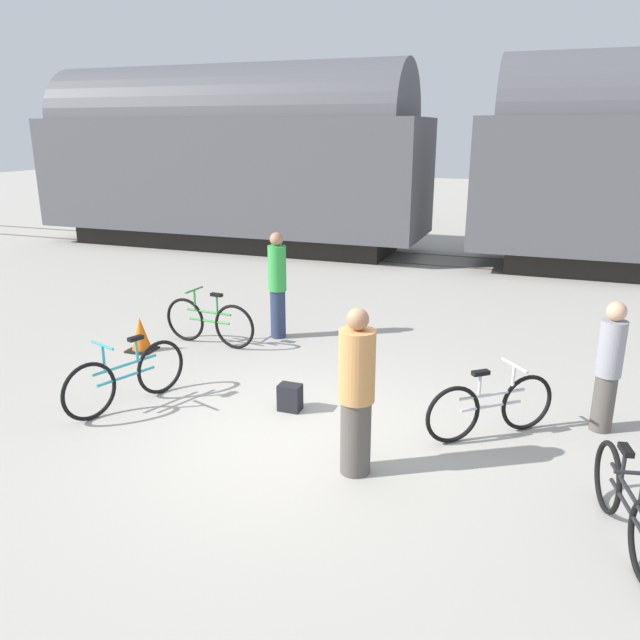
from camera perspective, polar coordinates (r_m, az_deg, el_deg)
ground_plane at (r=7.32m, az=-2.38°, el=-10.43°), size 80.00×80.00×0.00m
freight_train at (r=16.79m, az=11.90°, el=14.29°), size 24.21×3.09×5.14m
rail_near at (r=16.41m, az=10.96°, el=4.90°), size 36.21×0.07×0.01m
rail_far at (r=17.81m, az=11.74°, el=5.79°), size 36.21×0.07×0.01m
bicycle_teal at (r=8.25m, az=-17.27°, el=-5.02°), size 0.63×1.68×0.91m
bicycle_silver at (r=7.39m, az=15.36°, el=-7.66°), size 1.31×1.09×0.85m
bicycle_green at (r=10.26m, az=-10.09°, el=-0.17°), size 1.68×0.46×0.91m
bicycle_black at (r=6.03m, az=26.15°, el=-14.95°), size 0.49×1.60×0.83m
person_in_tan at (r=6.22m, az=3.35°, el=-6.70°), size 0.37×0.37×1.75m
person_in_green at (r=10.35m, az=-3.92°, el=3.24°), size 0.30×0.30×1.78m
person_in_grey at (r=7.83m, az=24.89°, el=-3.86°), size 0.29×0.29×1.56m
backpack at (r=7.85m, az=-2.76°, el=-7.08°), size 0.28×0.20×0.34m
traffic_cone at (r=10.26m, az=-16.06°, el=-1.36°), size 0.40×0.40×0.55m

